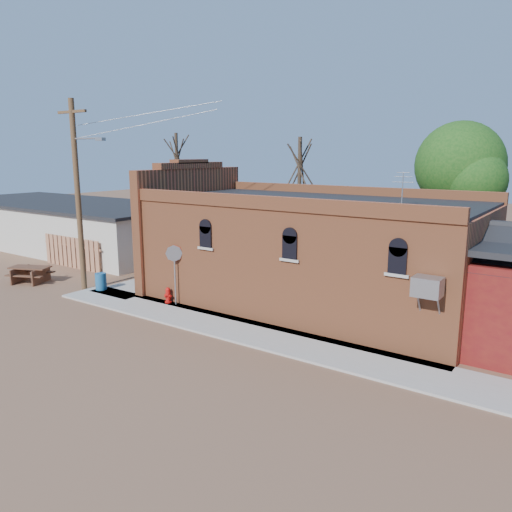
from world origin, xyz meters
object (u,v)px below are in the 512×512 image
Objects in this scene: fire_hydrant at (168,295)px; brick_bar at (305,251)px; trash_barrel at (101,281)px; stop_sign at (174,259)px; utility_pole at (78,192)px; picnic_table at (30,272)px.

brick_bar is at bearing 58.59° from fire_hydrant.
stop_sign is at bearing 3.69° from trash_barrel.
trash_barrel is (-8.94, -3.99, -1.86)m from brick_bar.
utility_pole is 4.38m from trash_barrel.
stop_sign is at bearing 21.11° from fire_hydrant.
stop_sign reaches higher than picnic_table.
fire_hydrant is at bearing 6.75° from utility_pole.
trash_barrel is at bearing -155.93° from brick_bar.
utility_pole reaches higher than brick_bar.
fire_hydrant is at bearing 4.05° from trash_barrel.
stop_sign is at bearing 6.22° from utility_pole.
utility_pole reaches higher than picnic_table.
trash_barrel reaches higher than fire_hydrant.
fire_hydrant is at bearing -142.10° from brick_bar.
brick_bar is 5.66m from stop_sign.
picnic_table is (-8.55, -1.30, 0.12)m from fire_hydrant.
utility_pole is 3.71× the size of picnic_table.
utility_pole is 6.14m from stop_sign.
utility_pole is 13.04× the size of fire_hydrant.
picnic_table is at bearing -159.41° from brick_bar.
brick_bar reaches higher than trash_barrel.
trash_barrel is 0.33× the size of picnic_table.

